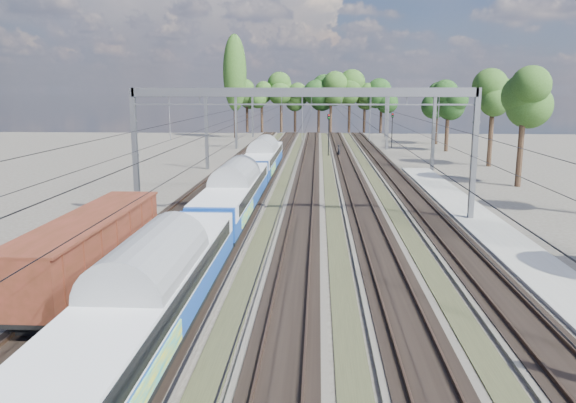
{
  "coord_description": "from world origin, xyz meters",
  "views": [
    {
      "loc": [
        1.09,
        -7.89,
        8.82
      ],
      "look_at": [
        -0.54,
        22.39,
        2.8
      ],
      "focal_mm": 35.0,
      "sensor_mm": 36.0,
      "label": 1
    }
  ],
  "objects_px": {
    "freight_boxcar": "(91,247)",
    "worker": "(339,151)",
    "emu_train": "(235,188)",
    "signal_near": "(329,130)",
    "signal_far": "(392,126)"
  },
  "relations": [
    {
      "from": "freight_boxcar",
      "to": "worker",
      "type": "xyz_separation_m",
      "value": [
        12.87,
        51.89,
        -1.13
      ]
    },
    {
      "from": "emu_train",
      "to": "worker",
      "type": "height_order",
      "value": "emu_train"
    },
    {
      "from": "freight_boxcar",
      "to": "signal_near",
      "type": "bearing_deg",
      "value": 77.76
    },
    {
      "from": "freight_boxcar",
      "to": "worker",
      "type": "distance_m",
      "value": 53.47
    },
    {
      "from": "worker",
      "to": "emu_train",
      "type": "bearing_deg",
      "value": 161.01
    },
    {
      "from": "freight_boxcar",
      "to": "signal_near",
      "type": "xyz_separation_m",
      "value": [
        11.51,
        53.03,
        1.63
      ]
    },
    {
      "from": "freight_boxcar",
      "to": "signal_far",
      "type": "height_order",
      "value": "signal_far"
    },
    {
      "from": "freight_boxcar",
      "to": "worker",
      "type": "height_order",
      "value": "freight_boxcar"
    },
    {
      "from": "emu_train",
      "to": "freight_boxcar",
      "type": "bearing_deg",
      "value": -108.77
    },
    {
      "from": "worker",
      "to": "signal_far",
      "type": "relative_size",
      "value": 0.31
    },
    {
      "from": "worker",
      "to": "signal_near",
      "type": "xyz_separation_m",
      "value": [
        -1.36,
        1.14,
        2.76
      ]
    },
    {
      "from": "worker",
      "to": "signal_near",
      "type": "bearing_deg",
      "value": 43.34
    },
    {
      "from": "emu_train",
      "to": "signal_far",
      "type": "bearing_deg",
      "value": 71.71
    },
    {
      "from": "signal_near",
      "to": "signal_far",
      "type": "relative_size",
      "value": 1.06
    },
    {
      "from": "signal_far",
      "to": "signal_near",
      "type": "bearing_deg",
      "value": -117.48
    }
  ]
}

